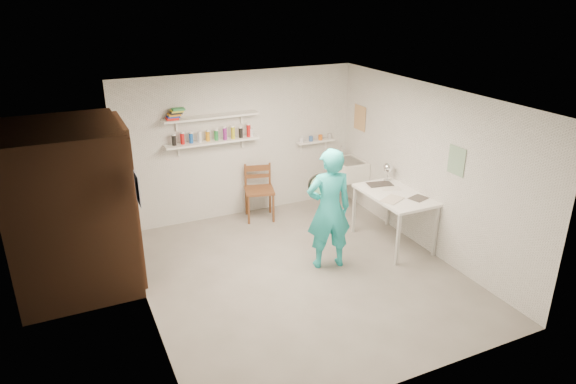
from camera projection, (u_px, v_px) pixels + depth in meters
name	position (u px, v px, depth m)	size (l,w,h in m)	color
floor	(300.00, 274.00, 6.95)	(4.00, 4.50, 0.02)	slate
ceiling	(302.00, 97.00, 6.04)	(4.00, 4.50, 0.02)	silver
wall_back	(240.00, 145.00, 8.40)	(4.00, 0.02, 2.40)	silver
wall_front	(413.00, 277.00, 4.59)	(4.00, 0.02, 2.40)	silver
wall_left	(140.00, 220.00, 5.71)	(0.02, 4.50, 2.40)	silver
wall_right	(428.00, 169.00, 7.28)	(0.02, 4.50, 2.40)	silver
doorway_recess	(129.00, 203.00, 6.68)	(0.02, 0.90, 2.00)	black
corridor_box	(69.00, 208.00, 6.38)	(1.40, 1.50, 2.10)	brown
door_lintel	(120.00, 124.00, 6.29)	(0.06, 1.05, 0.10)	brown
door_jamb_near	(137.00, 217.00, 6.26)	(0.06, 0.10, 2.00)	brown
door_jamb_far	(124.00, 190.00, 7.10)	(0.06, 0.10, 2.00)	brown
shelf_lower	(213.00, 142.00, 8.03)	(1.50, 0.22, 0.03)	white
shelf_upper	(211.00, 117.00, 7.88)	(1.50, 0.22, 0.03)	white
ledge_shelf	(316.00, 141.00, 8.88)	(0.70, 0.14, 0.03)	white
poster_left	(137.00, 189.00, 5.63)	(0.01, 0.28, 0.36)	#334C7F
poster_right_a	(360.00, 118.00, 8.65)	(0.01, 0.34, 0.42)	#995933
poster_right_b	(456.00, 161.00, 6.70)	(0.01, 0.30, 0.38)	#3F724C
belfast_sink	(349.00, 169.00, 8.79)	(0.48, 0.60, 0.30)	white
man	(329.00, 209.00, 6.85)	(0.62, 0.41, 1.70)	#26BFC0
wall_clock	(319.00, 185.00, 6.91)	(0.31, 0.31, 0.04)	beige
wooden_chair	(259.00, 190.00, 8.42)	(0.47, 0.44, 1.00)	brown
work_table	(393.00, 219.00, 7.62)	(0.73, 1.22, 0.81)	white
desk_lamp	(388.00, 167.00, 7.87)	(0.15, 0.15, 0.15)	white
spray_cans	(212.00, 136.00, 8.00)	(1.32, 0.06, 0.17)	black
book_stack	(175.00, 114.00, 7.63)	(0.28, 0.14, 0.17)	red
ledge_pots	(316.00, 138.00, 8.85)	(0.48, 0.07, 0.09)	silver
papers	(395.00, 193.00, 7.46)	(0.30, 0.22, 0.02)	silver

